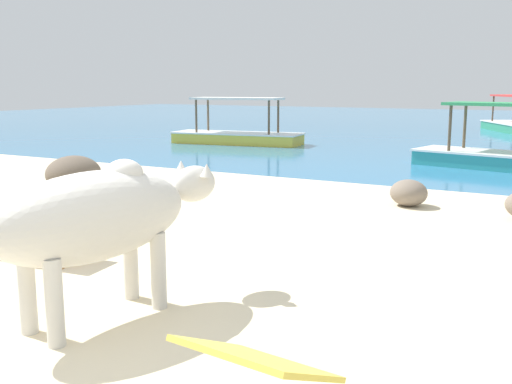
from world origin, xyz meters
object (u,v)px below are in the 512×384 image
at_px(bottle, 58,205).
at_px(boat_yellow, 237,134).
at_px(cow, 100,216).
at_px(boat_teal, 510,155).
at_px(low_bench_table, 43,224).

distance_m(bottle, boat_yellow, 11.48).
xyz_separation_m(cow, boat_teal, (1.59, 9.60, -0.47)).
xyz_separation_m(cow, bottle, (-1.35, 0.87, -0.20)).
xyz_separation_m(boat_teal, boat_yellow, (-7.31, 1.88, 0.00)).
height_order(cow, boat_teal, boat_teal).
distance_m(boat_teal, boat_yellow, 7.55).
bearing_deg(bottle, cow, -32.81).
height_order(cow, low_bench_table, cow).
xyz_separation_m(cow, low_bench_table, (-1.48, 0.80, -0.38)).
height_order(boat_teal, boat_yellow, same).
relative_size(cow, low_bench_table, 2.43).
bearing_deg(cow, boat_teal, 1.19).
height_order(bottle, boat_yellow, boat_yellow).
height_order(low_bench_table, boat_teal, boat_teal).
height_order(cow, boat_yellow, boat_yellow).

